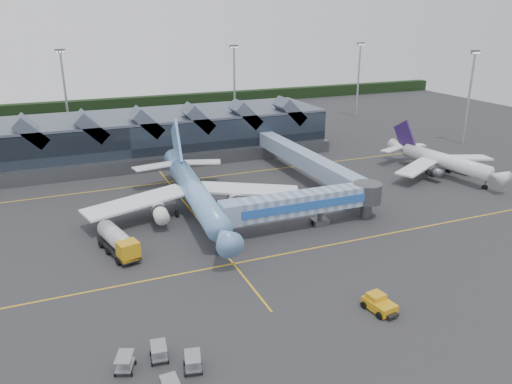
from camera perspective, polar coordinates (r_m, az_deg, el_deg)
name	(u,v)px	position (r m, az deg, el deg)	size (l,w,h in m)	color
ground	(214,239)	(71.70, -4.82, -5.42)	(260.00, 260.00, 0.00)	#28282A
taxi_stripes	(195,215)	(80.50, -7.04, -2.62)	(120.00, 60.00, 0.01)	gold
tree_line_far	(111,105)	(175.42, -16.26, 9.56)	(260.00, 4.00, 4.00)	black
terminal	(124,138)	(113.20, -14.90, 5.99)	(90.00, 22.25, 12.52)	black
light_masts	(214,87)	(132.42, -4.80, 11.82)	(132.40, 42.56, 22.45)	#9B9EA3
main_airliner	(195,192)	(79.56, -7.04, 0.05)	(35.13, 40.50, 13.00)	#6791D1
regional_jet	(441,160)	(105.87, 20.40, 3.46)	(25.41, 27.93, 9.58)	white
jet_bridge	(314,202)	(74.97, 6.63, -1.12)	(26.23, 4.52, 5.70)	#687FAE
fuel_truck	(117,240)	(69.39, -15.63, -5.28)	(4.64, 10.16, 3.39)	black
pushback_tug	(379,304)	(56.76, 13.89, -12.30)	(2.98, 4.23, 1.76)	orange
baggage_carts	(162,365)	(47.63, -10.71, -18.87)	(7.72, 7.42, 1.54)	#919499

